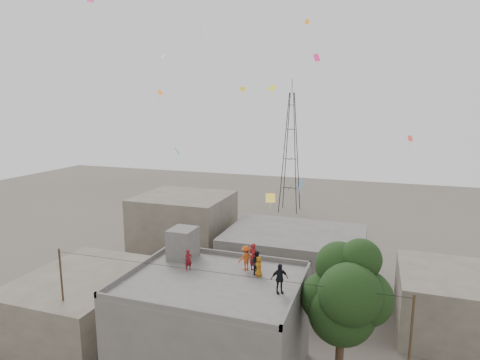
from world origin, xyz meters
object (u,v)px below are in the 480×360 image
object	(u,v)px
tree	(346,295)
person_dark_adult	(279,279)
stair_head_box	(183,243)
person_red_adult	(254,257)
transmission_tower	(291,153)

from	to	relation	value
tree	person_dark_adult	xyz separation A→B (m)	(-3.39, -0.89, 0.82)
stair_head_box	person_red_adult	bearing A→B (deg)	-5.60
person_dark_adult	person_red_adult	bearing A→B (deg)	98.29
tree	person_red_adult	xyz separation A→B (m)	(-5.57, 1.51, 0.86)
tree	person_dark_adult	size ratio (longest dim) A/B	5.55
stair_head_box	transmission_tower	bearing A→B (deg)	91.23
stair_head_box	person_red_adult	world-z (taller)	stair_head_box
transmission_tower	person_red_adult	xyz separation A→B (m)	(5.80, -37.89, -2.10)
stair_head_box	person_dark_adult	xyz separation A→B (m)	(7.18, -2.89, -0.18)
tree	person_red_adult	size ratio (longest dim) A/B	5.25
tree	transmission_tower	bearing A→B (deg)	106.09
stair_head_box	person_dark_adult	bearing A→B (deg)	-21.96
stair_head_box	transmission_tower	xyz separation A→B (m)	(-0.80, 37.40, 1.97)
person_red_adult	person_dark_adult	xyz separation A→B (m)	(2.18, -2.40, -0.05)
transmission_tower	stair_head_box	bearing A→B (deg)	-88.77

